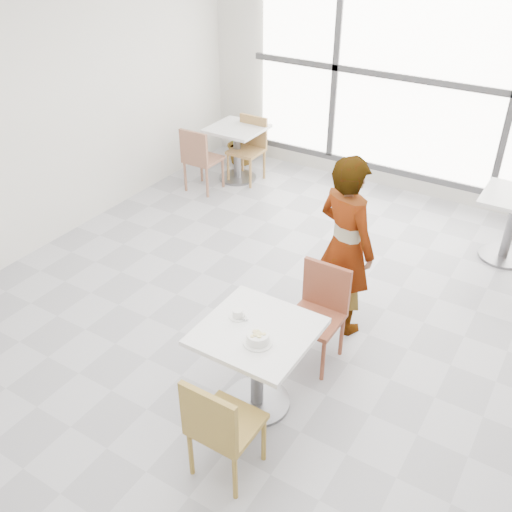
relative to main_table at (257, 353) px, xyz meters
The scene contains 14 objects.
floor 1.01m from the main_table, 111.81° to the left, with size 7.00×7.00×0.00m, color #9E9EA5.
wall_back 4.42m from the main_table, 94.25° to the left, with size 6.00×6.00×0.00m, color silver.
wall_left 3.55m from the main_table, 166.46° to the left, with size 7.00×7.00×0.00m, color silver.
window 4.36m from the main_table, 94.32° to the left, with size 4.60×0.07×2.52m.
main_table is the anchor object (origin of this frame).
chair_near 0.70m from the main_table, 78.64° to the right, with size 0.42×0.42×0.87m.
chair_far 0.78m from the main_table, 80.00° to the left, with size 0.42×0.42×0.87m.
oatmeal_bowl 0.31m from the main_table, 55.83° to the right, with size 0.21×0.21×0.10m.
coffee_cup 0.32m from the main_table, 166.74° to the left, with size 0.16×0.13×0.07m.
person 1.30m from the main_table, 84.78° to the left, with size 0.61×0.40×1.67m, color black.
bg_table_left 4.20m from the main_table, 125.52° to the left, with size 0.70×0.70×0.75m.
bg_chair_left_near 3.86m from the main_table, 133.05° to the left, with size 0.42×0.42×0.87m.
bg_chair_left_far 4.21m from the main_table, 123.24° to the left, with size 0.42×0.42×0.87m.
plant_left 4.75m from the main_table, 124.25° to the left, with size 0.62×0.54×0.69m, color #4C733F.
Camera 1 is at (1.99, -3.50, 3.41)m, focal length 40.11 mm.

